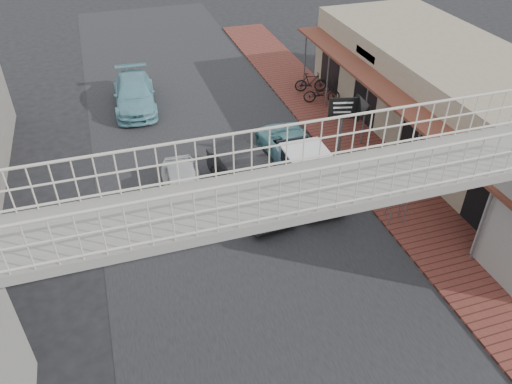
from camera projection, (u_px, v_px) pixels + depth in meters
ground at (250, 245)px, 17.57m from camera, size 120.00×120.00×0.00m
road_strip at (250, 245)px, 17.56m from camera, size 10.00×60.00×0.01m
sidewalk at (374, 168)px, 21.45m from camera, size 3.00×40.00×0.10m
shophouse_row at (459, 103)px, 22.16m from camera, size 7.20×18.00×4.00m
footbridge at (296, 253)px, 12.62m from camera, size 16.40×2.40×6.34m
white_hatchback at (184, 187)px, 19.26m from camera, size 1.80×3.96×1.32m
dark_sedan at (249, 182)px, 19.27m from camera, size 2.32×5.17×1.65m
angkot_curb at (291, 144)px, 21.95m from camera, size 2.45×4.62×1.24m
angkot_far at (134, 94)px, 25.85m from camera, size 2.36×5.15×1.46m
angkot_van at (310, 172)px, 19.22m from camera, size 1.74×3.76×1.84m
motorcycle_near at (322, 93)px, 26.21m from camera, size 2.04×1.19×1.01m
motorcycle_far at (311, 82)px, 27.30m from camera, size 1.83×0.91×1.06m
street_clock at (405, 166)px, 17.13m from camera, size 0.74×0.67×2.89m
arrow_sign at (362, 109)px, 20.31m from camera, size 1.90×1.25×3.14m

